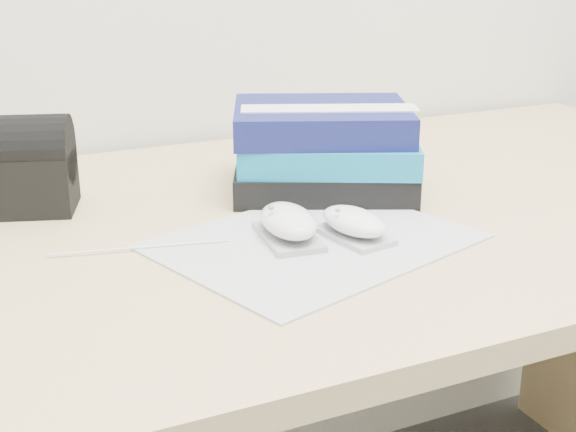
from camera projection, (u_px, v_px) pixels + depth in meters
name	position (u px, v px, depth m)	size (l,w,h in m)	color
desk	(283.00, 347.00, 1.18)	(1.60, 0.80, 0.73)	tan
mousepad	(314.00, 241.00, 0.94)	(0.34, 0.27, 0.00)	#97969F
mouse_rear	(288.00, 224.00, 0.93)	(0.07, 0.12, 0.05)	#9D9D9F
mouse_front	(354.00, 224.00, 0.94)	(0.07, 0.11, 0.04)	#ABACAE
usb_cable	(140.00, 247.00, 0.91)	(0.00, 0.00, 0.21)	white
book_stack	(324.00, 149.00, 1.11)	(0.31, 0.28, 0.12)	black
pouch	(19.00, 165.00, 1.03)	(0.16, 0.13, 0.13)	black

